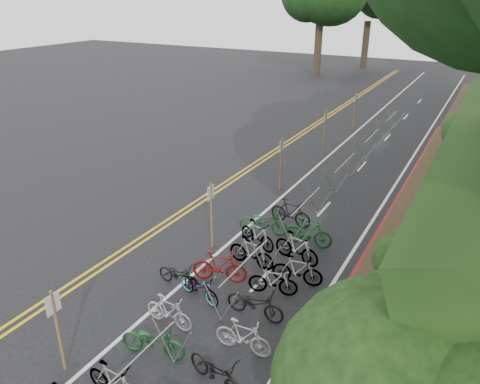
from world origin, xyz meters
name	(u,v)px	position (x,y,z in m)	size (l,w,h in m)	color
ground	(101,319)	(0.00, 0.00, 0.00)	(120.00, 120.00, 0.00)	black
road_markings	(272,197)	(0.63, 10.10, 0.00)	(7.47, 80.00, 0.01)	gold
red_curb	(396,203)	(5.70, 12.00, 0.05)	(0.25, 28.00, 0.10)	maroon
bike_rack_front	(128,379)	(2.81, -1.99, 0.90)	(1.16, 3.40, 1.22)	#949699
bike_racks_rest	(344,168)	(3.00, 13.00, 0.85)	(1.14, 23.00, 1.17)	#949699
signpost_near	(57,326)	(0.57, -1.83, 1.32)	(0.08, 0.40, 2.30)	brown
signposts_rest	(305,144)	(0.60, 14.00, 1.43)	(0.08, 18.40, 2.50)	brown
bike_front	(179,274)	(0.96, 2.44, 0.40)	(1.53, 0.53, 0.80)	black
bike_valet	(233,290)	(2.93, 2.43, 0.49)	(3.46, 12.71, 1.07)	slate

